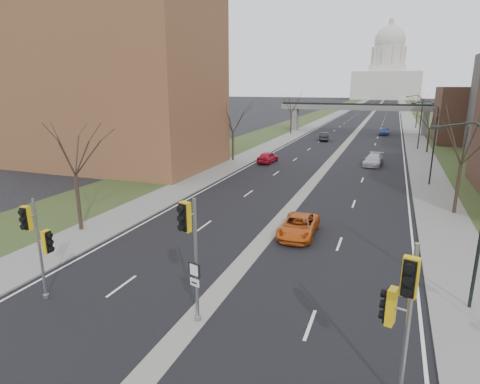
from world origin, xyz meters
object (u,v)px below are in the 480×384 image
Objects in this scene: car_right_near at (299,226)px; signal_pole_median at (190,240)px; signal_pole_right at (402,303)px; car_right_mid at (374,160)px; car_left_near at (268,157)px; car_right_far at (384,131)px; car_left_far at (324,136)px; signal_pole_left at (38,236)px.

signal_pole_median is at bearing -100.67° from car_right_near.
signal_pole_median is at bearing -177.90° from signal_pole_right.
signal_pole_right reaches higher than car_right_mid.
car_right_far reaches higher than car_left_near.
car_left_far is 24.77m from car_right_mid.
car_right_far is at bearing 78.20° from signal_pole_left.
car_right_far is at bearing 84.98° from car_right_near.
car_left_near is (-0.38, 38.78, -2.60)m from signal_pole_left.
car_right_near is at bearing 115.08° from car_left_near.
signal_pole_left reaches higher than car_right_mid.
car_left_far is at bearing 95.73° from car_right_near.
car_left_far is 0.93× the size of car_right_near.
car_left_far is (3.14, 64.44, -2.59)m from signal_pole_left.
signal_pole_median is 1.23× the size of car_right_far.
car_right_near is (9.67, 13.12, -2.66)m from signal_pole_left.
signal_pole_left is at bearing -101.96° from car_right_mid.
car_left_near reaches higher than car_right_near.
signal_pole_right is 1.26× the size of car_left_near.
signal_pole_median is 1.00× the size of signal_pole_right.
car_left_far is at bearing 119.78° from car_right_mid.
car_left_near is 0.86× the size of car_right_mid.
car_right_mid is (3.60, 28.70, 0.05)m from car_right_near.
signal_pole_median is 1.20× the size of car_left_far.
signal_pole_right is 1.09× the size of car_right_mid.
car_left_near is (-16.36, 39.82, -2.97)m from signal_pole_right.
car_left_far reaches higher than car_left_near.
signal_pole_left is 1.01× the size of car_right_near.
car_right_mid is (13.27, 41.83, -2.62)m from signal_pole_left.
car_left_near is at bearing -105.41° from car_right_far.
car_right_mid is (5.59, 41.04, -3.23)m from signal_pole_median.
car_right_near is at bearing 91.46° from car_left_far.
signal_pole_median is 63.89m from car_left_far.
signal_pole_left reaches higher than car_left_far.
signal_pole_left is 64.56m from car_left_far.
signal_pole_left is 16.52m from car_right_near.
signal_pole_right is 1.20× the size of car_left_far.
car_right_mid is 1.13× the size of car_right_far.
signal_pole_left is 0.90× the size of signal_pole_right.
signal_pole_right reaches higher than car_right_far.
signal_pole_median reaches higher than car_right_mid.
signal_pole_right is 43.15m from car_left_near.
signal_pole_left is 1.08× the size of car_left_far.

